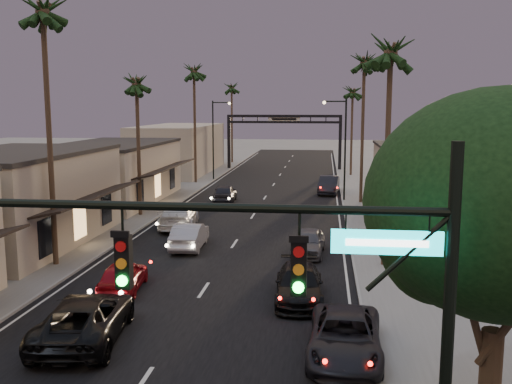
% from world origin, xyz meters
% --- Properties ---
extents(ground, '(200.00, 200.00, 0.00)m').
position_xyz_m(ground, '(0.00, 40.00, 0.00)').
color(ground, slate).
rests_on(ground, ground).
extents(road, '(14.00, 120.00, 0.02)m').
position_xyz_m(road, '(0.00, 45.00, 0.00)').
color(road, black).
rests_on(road, ground).
extents(sidewalk_left, '(5.00, 92.00, 0.12)m').
position_xyz_m(sidewalk_left, '(-9.50, 52.00, 0.06)').
color(sidewalk_left, slate).
rests_on(sidewalk_left, ground).
extents(sidewalk_right, '(5.00, 92.00, 0.12)m').
position_xyz_m(sidewalk_right, '(9.50, 52.00, 0.06)').
color(sidewalk_right, slate).
rests_on(sidewalk_right, ground).
extents(storefront_mid, '(8.00, 14.00, 5.50)m').
position_xyz_m(storefront_mid, '(-13.00, 26.00, 2.75)').
color(storefront_mid, gray).
rests_on(storefront_mid, ground).
extents(storefront_far, '(8.00, 16.00, 5.00)m').
position_xyz_m(storefront_far, '(-13.00, 42.00, 2.50)').
color(storefront_far, '#C2B194').
rests_on(storefront_far, ground).
extents(storefront_dist, '(8.00, 20.00, 6.00)m').
position_xyz_m(storefront_dist, '(-13.00, 65.00, 3.00)').
color(storefront_dist, gray).
rests_on(storefront_dist, ground).
extents(building_right, '(8.00, 18.00, 5.00)m').
position_xyz_m(building_right, '(14.00, 40.00, 2.50)').
color(building_right, gray).
rests_on(building_right, ground).
extents(traffic_signal, '(8.51, 0.22, 7.80)m').
position_xyz_m(traffic_signal, '(5.69, 4.00, 5.08)').
color(traffic_signal, black).
rests_on(traffic_signal, ground).
extents(corner_tree, '(6.20, 6.20, 8.80)m').
position_xyz_m(corner_tree, '(9.48, 7.45, 5.98)').
color(corner_tree, '#38281C').
rests_on(corner_tree, ground).
extents(arch, '(15.20, 0.40, 7.27)m').
position_xyz_m(arch, '(0.00, 70.00, 5.53)').
color(arch, black).
rests_on(arch, ground).
extents(streetlight_right, '(2.13, 0.30, 9.00)m').
position_xyz_m(streetlight_right, '(6.92, 45.00, 5.33)').
color(streetlight_right, black).
rests_on(streetlight_right, ground).
extents(streetlight_left, '(2.13, 0.30, 9.00)m').
position_xyz_m(streetlight_left, '(-6.92, 58.00, 5.33)').
color(streetlight_left, black).
rests_on(streetlight_left, ground).
extents(palm_lb, '(3.20, 3.20, 15.20)m').
position_xyz_m(palm_lb, '(-8.60, 22.00, 13.39)').
color(palm_lb, '#38281C').
rests_on(palm_lb, ground).
extents(palm_lc, '(3.20, 3.20, 12.20)m').
position_xyz_m(palm_lc, '(-8.60, 36.00, 10.47)').
color(palm_lc, '#38281C').
rests_on(palm_lc, ground).
extents(palm_ld, '(3.20, 3.20, 14.20)m').
position_xyz_m(palm_ld, '(-8.60, 55.00, 12.42)').
color(palm_ld, '#38281C').
rests_on(palm_ld, ground).
extents(palm_ra, '(3.20, 3.20, 13.20)m').
position_xyz_m(palm_ra, '(8.60, 24.00, 11.44)').
color(palm_ra, '#38281C').
rests_on(palm_ra, ground).
extents(palm_rb, '(3.20, 3.20, 14.20)m').
position_xyz_m(palm_rb, '(8.60, 44.00, 12.42)').
color(palm_rb, '#38281C').
rests_on(palm_rb, ground).
extents(palm_rc, '(3.20, 3.20, 12.20)m').
position_xyz_m(palm_rc, '(8.60, 64.00, 10.47)').
color(palm_rc, '#38281C').
rests_on(palm_rc, ground).
extents(palm_far, '(3.20, 3.20, 13.20)m').
position_xyz_m(palm_far, '(-8.30, 78.00, 11.44)').
color(palm_far, '#38281C').
rests_on(palm_far, ground).
extents(oncoming_red, '(2.10, 4.31, 1.42)m').
position_xyz_m(oncoming_red, '(-3.63, 18.46, 0.71)').
color(oncoming_red, maroon).
rests_on(oncoming_red, ground).
extents(oncoming_pickup, '(3.43, 6.15, 1.63)m').
position_xyz_m(oncoming_pickup, '(-3.05, 12.96, 0.81)').
color(oncoming_pickup, black).
rests_on(oncoming_pickup, ground).
extents(oncoming_silver, '(1.84, 4.72, 1.53)m').
position_xyz_m(oncoming_silver, '(-2.48, 26.61, 0.77)').
color(oncoming_silver, '#9D9CA2').
rests_on(oncoming_silver, ground).
extents(oncoming_white, '(3.04, 6.07, 1.69)m').
position_xyz_m(oncoming_white, '(-4.59, 32.25, 0.85)').
color(oncoming_white, silver).
rests_on(oncoming_white, ground).
extents(oncoming_dgrey, '(2.15, 4.72, 1.57)m').
position_xyz_m(oncoming_dgrey, '(-3.25, 43.14, 0.79)').
color(oncoming_dgrey, black).
rests_on(oncoming_dgrey, ground).
extents(curbside_near, '(2.63, 5.33, 1.45)m').
position_xyz_m(curbside_near, '(6.20, 12.63, 0.73)').
color(curbside_near, black).
rests_on(curbside_near, ground).
extents(curbside_black, '(2.27, 5.08, 1.45)m').
position_xyz_m(curbside_black, '(4.41, 18.13, 0.72)').
color(curbside_black, black).
rests_on(curbside_black, ground).
extents(curbside_grey, '(1.99, 4.38, 1.46)m').
position_xyz_m(curbside_grey, '(4.58, 25.97, 0.73)').
color(curbside_grey, '#4A4A4F').
rests_on(curbside_grey, ground).
extents(curbside_far, '(2.20, 5.24, 1.68)m').
position_xyz_m(curbside_far, '(5.86, 49.24, 0.84)').
color(curbside_far, black).
rests_on(curbside_far, ground).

